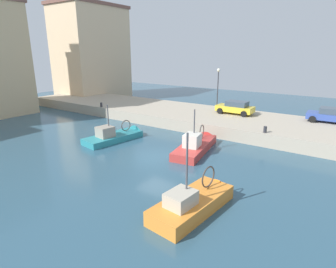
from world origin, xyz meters
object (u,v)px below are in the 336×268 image
fishing_boat_teal (117,138)px  parked_car_blue (330,115)px  fishing_boat_red (197,148)px  mooring_bollard_south (265,130)px  mooring_bollard_mid (101,105)px  quay_streetlamp (218,83)px  parked_car_yellow (235,107)px  fishing_boat_orange (196,206)px

fishing_boat_teal → parked_car_blue: size_ratio=1.59×
fishing_boat_red → parked_car_blue: size_ratio=1.75×
fishing_boat_red → parked_car_blue: 14.13m
mooring_bollard_south → mooring_bollard_mid: same height
quay_streetlamp → fishing_boat_red: bearing=-164.1°
fishing_boat_red → parked_car_yellow: bearing=3.0°
parked_car_yellow → quay_streetlamp: 3.38m
parked_car_yellow → mooring_bollard_south: 7.40m
parked_car_blue → mooring_bollard_mid: parked_car_blue is taller
fishing_boat_red → quay_streetlamp: 10.96m
fishing_boat_teal → mooring_bollard_mid: (5.78, 8.31, 1.36)m
fishing_boat_orange → mooring_bollard_mid: (11.96, 20.00, 1.37)m
fishing_boat_red → mooring_bollard_mid: bearing=75.6°
mooring_bollard_south → fishing_boat_red: bearing=132.9°
mooring_bollard_mid → mooring_bollard_south: bearing=-90.0°
fishing_boat_red → mooring_bollard_south: 6.07m
fishing_boat_teal → quay_streetlamp: bearing=-21.9°
fishing_boat_orange → fishing_boat_red: size_ratio=0.85×
quay_streetlamp → fishing_boat_teal: bearing=158.1°
fishing_boat_red → mooring_bollard_mid: 16.23m
mooring_bollard_mid → quay_streetlamp: size_ratio=0.11×
parked_car_yellow → mooring_bollard_mid: 16.16m
mooring_bollard_south → mooring_bollard_mid: 20.00m
parked_car_blue → quay_streetlamp: quay_streetlamp is taller
quay_streetlamp → fishing_boat_orange: bearing=-158.1°
fishing_boat_orange → parked_car_yellow: 18.29m
mooring_bollard_south → fishing_boat_orange: bearing=180.0°
fishing_boat_orange → mooring_bollard_mid: size_ratio=10.89×
fishing_boat_teal → quay_streetlamp: quay_streetlamp is taller
mooring_bollard_mid → quay_streetlamp: bearing=-66.4°
parked_car_yellow → fishing_boat_red: bearing=-177.0°
quay_streetlamp → parked_car_yellow: bearing=-91.8°
parked_car_blue → parked_car_yellow: size_ratio=1.01×
parked_car_yellow → mooring_bollard_mid: (-5.58, 15.16, -0.46)m
mooring_bollard_south → quay_streetlamp: size_ratio=0.11×
fishing_boat_teal → mooring_bollard_mid: fishing_boat_teal is taller
fishing_boat_teal → fishing_boat_orange: (-6.18, -11.69, -0.01)m
mooring_bollard_south → quay_streetlamp: quay_streetlamp is taller
fishing_boat_teal → mooring_bollard_south: size_ratio=11.67×
fishing_boat_orange → parked_car_yellow: bearing=15.4°
parked_car_blue → mooring_bollard_south: parked_car_blue is taller
fishing_boat_orange → mooring_bollard_mid: 23.34m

